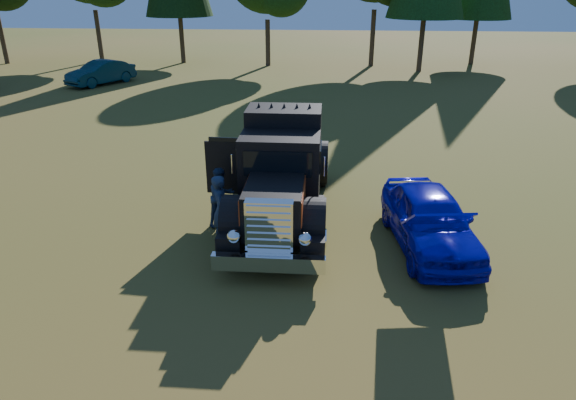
# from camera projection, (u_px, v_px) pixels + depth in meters

# --- Properties ---
(ground) EXTENTS (120.00, 120.00, 0.00)m
(ground) POSITION_uv_depth(u_px,v_px,m) (295.00, 251.00, 12.84)
(ground) COLOR #3C4E16
(ground) RESTS_ON ground
(diamond_t_truck) EXTENTS (3.38, 7.16, 3.00)m
(diamond_t_truck) POSITION_uv_depth(u_px,v_px,m) (281.00, 178.00, 13.95)
(diamond_t_truck) COLOR black
(diamond_t_truck) RESTS_ON ground
(hotrod_coupe) EXTENTS (2.29, 4.55, 1.89)m
(hotrod_coupe) POSITION_uv_depth(u_px,v_px,m) (430.00, 219.00, 12.77)
(hotrod_coupe) COLOR #130696
(hotrod_coupe) RESTS_ON ground
(spectator_near) EXTENTS (0.55, 0.73, 1.83)m
(spectator_near) POSITION_uv_depth(u_px,v_px,m) (221.00, 210.00, 12.90)
(spectator_near) COLOR #1E2246
(spectator_near) RESTS_ON ground
(spectator_far) EXTENTS (1.00, 1.02, 1.65)m
(spectator_far) POSITION_uv_depth(u_px,v_px,m) (222.00, 197.00, 13.87)
(spectator_far) COLOR #1D2344
(spectator_far) RESTS_ON ground
(distant_teal_car) EXTENTS (3.57, 4.66, 1.47)m
(distant_teal_car) POSITION_uv_depth(u_px,v_px,m) (101.00, 73.00, 32.76)
(distant_teal_car) COLOR #0A333E
(distant_teal_car) RESTS_ON ground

